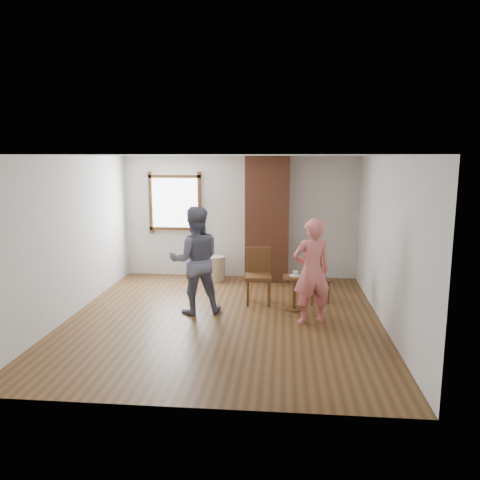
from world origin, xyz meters
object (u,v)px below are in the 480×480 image
Objects in this scene: side_table at (294,287)px; stoneware_crock at (216,268)px; dining_chair_left at (258,272)px; man at (195,260)px; dining_chair_right at (316,276)px; person_pink at (312,271)px.

stoneware_crock is at bearing 131.41° from side_table.
man is (-1.01, -0.67, 0.34)m from dining_chair_left.
dining_chair_right is at bearing 53.89° from side_table.
person_pink reaches higher than stoneware_crock.
dining_chair_right is at bearing -32.50° from stoneware_crock.
dining_chair_right reaches higher than side_table.
dining_chair_left is (0.97, -1.43, 0.29)m from stoneware_crock.
dining_chair_left is at bearing 148.28° from side_table.
side_table is (1.61, -1.82, 0.15)m from stoneware_crock.
dining_chair_left is at bearing -55.80° from stoneware_crock.
side_table is (0.64, -0.39, -0.15)m from dining_chair_left.
stoneware_crock is 3.10m from person_pink.
dining_chair_right is 0.50× the size of person_pink.
man reaches higher than side_table.
stoneware_crock is 2.44m from side_table.
stoneware_crock is at bearing -106.94° from man.
side_table is at bearing -35.51° from dining_chair_left.
person_pink is at bearing -51.89° from dining_chair_left.
dining_chair_left is at bearing 170.29° from dining_chair_right.
person_pink reaches higher than side_table.
side_table reaches higher than stoneware_crock.
man reaches higher than stoneware_crock.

